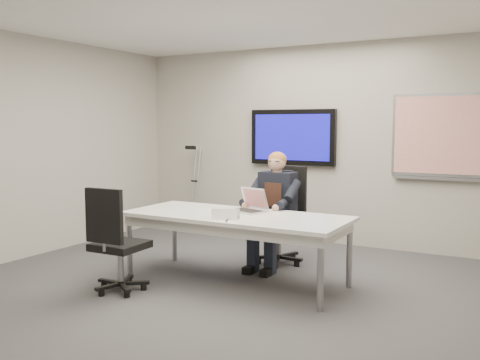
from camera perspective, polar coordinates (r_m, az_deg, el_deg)
The scene contains 13 objects.
floor at distance 5.22m, azimuth -2.74°, elevation -12.89°, with size 6.00×6.00×0.02m, color #39393B.
wall_back at distance 7.65m, azimuth 9.21°, elevation 3.74°, with size 6.00×0.02×2.80m, color #ADA79C.
wall_left at distance 7.01m, azimuth -24.11°, elevation 3.11°, with size 0.02×6.00×2.80m, color #ADA79C.
conference_table at distance 5.69m, azimuth -0.43°, elevation -4.51°, with size 2.39×0.99×0.74m.
tv_display at distance 7.79m, azimuth 5.62°, elevation 4.56°, with size 1.30×0.09×0.80m.
whiteboard at distance 7.23m, azimuth 20.79°, elevation 4.34°, with size 1.25×0.08×1.10m.
office_chair_far at distance 6.55m, azimuth 4.37°, elevation -5.67°, with size 0.59×0.59×1.18m.
office_chair_near at distance 5.54m, azimuth -12.95°, elevation -8.29°, with size 0.53×0.53×1.07m.
seated_person at distance 6.28m, azimuth 3.34°, elevation -4.46°, with size 0.42×0.73×1.36m.
crutch at distance 8.50m, azimuth -4.83°, elevation -0.77°, with size 0.19×0.31×1.39m, color #B2B5BA, non-canonical shape.
laptop at distance 5.86m, azimuth 1.13°, elevation -2.74°, with size 0.42×0.43×0.25m.
name_tent at distance 5.38m, azimuth -1.54°, elevation -3.63°, with size 0.26×0.07×0.11m, color white, non-canonical shape.
pen at distance 5.30m, azimuth -1.40°, elevation -4.30°, with size 0.01×0.01×0.15m, color black.
Camera 1 is at (2.62, -4.18, 1.68)m, focal length 40.00 mm.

